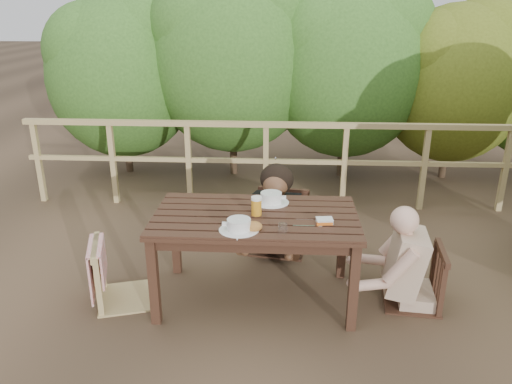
# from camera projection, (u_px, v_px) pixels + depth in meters

# --- Properties ---
(ground) EXTENTS (60.00, 60.00, 0.00)m
(ground) POSITION_uv_depth(u_px,v_px,m) (256.00, 297.00, 4.06)
(ground) COLOR brown
(ground) RESTS_ON ground
(table) EXTENTS (1.56, 0.88, 0.72)m
(table) POSITION_uv_depth(u_px,v_px,m) (256.00, 258.00, 3.94)
(table) COLOR #311D13
(table) RESTS_ON ground
(chair_left) EXTENTS (0.60, 0.60, 0.96)m
(chair_left) POSITION_uv_depth(u_px,v_px,m) (123.00, 245.00, 3.88)
(chair_left) COLOR tan
(chair_left) RESTS_ON ground
(chair_far) EXTENTS (0.59, 0.59, 1.03)m
(chair_far) POSITION_uv_depth(u_px,v_px,m) (280.00, 199.00, 4.72)
(chair_far) COLOR #311D13
(chair_far) RESTS_ON ground
(chair_right) EXTENTS (0.49, 0.49, 0.90)m
(chair_right) POSITION_uv_depth(u_px,v_px,m) (416.00, 251.00, 3.85)
(chair_right) COLOR #311D13
(chair_right) RESTS_ON ground
(woman) EXTENTS (0.66, 0.76, 1.38)m
(woman) POSITION_uv_depth(u_px,v_px,m) (280.00, 181.00, 4.67)
(woman) COLOR black
(woman) RESTS_ON ground
(diner_right) EXTENTS (0.71, 0.60, 1.33)m
(diner_right) POSITION_uv_depth(u_px,v_px,m) (424.00, 226.00, 3.78)
(diner_right) COLOR tan
(diner_right) RESTS_ON ground
(railing) EXTENTS (5.60, 0.10, 1.01)m
(railing) POSITION_uv_depth(u_px,v_px,m) (266.00, 165.00, 5.76)
(railing) COLOR tan
(railing) RESTS_ON ground
(hedge_row) EXTENTS (6.60, 1.60, 3.80)m
(hedge_row) POSITION_uv_depth(u_px,v_px,m) (302.00, 33.00, 6.36)
(hedge_row) COLOR #325B1F
(hedge_row) RESTS_ON ground
(soup_near) EXTENTS (0.29, 0.29, 0.10)m
(soup_near) POSITION_uv_depth(u_px,v_px,m) (239.00, 225.00, 3.53)
(soup_near) COLOR white
(soup_near) RESTS_ON table
(soup_far) EXTENTS (0.29, 0.29, 0.10)m
(soup_far) POSITION_uv_depth(u_px,v_px,m) (271.00, 198.00, 4.03)
(soup_far) COLOR white
(soup_far) RESTS_ON table
(bread_roll) EXTENTS (0.13, 0.10, 0.08)m
(bread_roll) POSITION_uv_depth(u_px,v_px,m) (253.00, 226.00, 3.54)
(bread_roll) COLOR #A05F34
(bread_roll) RESTS_ON table
(beer_glass) EXTENTS (0.08, 0.08, 0.16)m
(beer_glass) POSITION_uv_depth(u_px,v_px,m) (256.00, 207.00, 3.77)
(beer_glass) COLOR gold
(beer_glass) RESTS_ON table
(tumbler) EXTENTS (0.07, 0.07, 0.08)m
(tumbler) POSITION_uv_depth(u_px,v_px,m) (283.00, 229.00, 3.50)
(tumbler) COLOR white
(tumbler) RESTS_ON table
(butter_tub) EXTENTS (0.13, 0.10, 0.05)m
(butter_tub) POSITION_uv_depth(u_px,v_px,m) (324.00, 222.00, 3.65)
(butter_tub) COLOR silver
(butter_tub) RESTS_ON table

